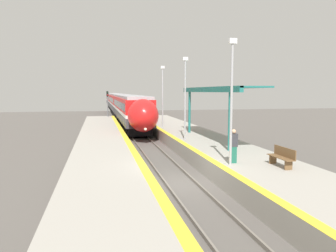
# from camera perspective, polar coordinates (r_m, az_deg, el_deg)

# --- Properties ---
(ground_plane) EXTENTS (120.00, 120.00, 0.00)m
(ground_plane) POSITION_cam_1_polar(r_m,az_deg,el_deg) (15.84, 2.12, -10.01)
(ground_plane) COLOR #56514C
(rail_left) EXTENTS (0.08, 90.00, 0.15)m
(rail_left) POSITION_cam_1_polar(r_m,az_deg,el_deg) (15.66, -0.47, -9.91)
(rail_left) COLOR slate
(rail_left) RESTS_ON ground_plane
(rail_right) EXTENTS (0.08, 90.00, 0.15)m
(rail_right) POSITION_cam_1_polar(r_m,az_deg,el_deg) (16.00, 4.66, -9.58)
(rail_right) COLOR slate
(rail_right) RESTS_ON ground_plane
(train) EXTENTS (2.77, 70.52, 3.91)m
(train) POSITION_cam_1_polar(r_m,az_deg,el_deg) (61.39, -8.57, 3.98)
(train) COLOR black
(train) RESTS_ON ground_plane
(platform_right) EXTENTS (4.43, 64.00, 0.94)m
(platform_right) POSITION_cam_1_polar(r_m,az_deg,el_deg) (17.02, 14.73, -7.44)
(platform_right) COLOR #9E998E
(platform_right) RESTS_ON ground_plane
(platform_left) EXTENTS (3.73, 64.00, 0.94)m
(platform_left) POSITION_cam_1_polar(r_m,az_deg,el_deg) (15.27, -10.68, -8.90)
(platform_left) COLOR #9E998E
(platform_left) RESTS_ON ground_plane
(platform_bench) EXTENTS (0.44, 1.76, 0.89)m
(platform_bench) POSITION_cam_1_polar(r_m,az_deg,el_deg) (15.95, 19.28, -5.01)
(platform_bench) COLOR brown
(platform_bench) RESTS_ON platform_right
(person_waiting) EXTENTS (0.36, 0.22, 1.64)m
(person_waiting) POSITION_cam_1_polar(r_m,az_deg,el_deg) (16.07, 11.34, -3.36)
(person_waiting) COLOR #1E604C
(person_waiting) RESTS_ON platform_right
(railway_signal) EXTENTS (0.28, 0.28, 4.40)m
(railway_signal) POSITION_cam_1_polar(r_m,az_deg,el_deg) (45.77, -10.47, 3.83)
(railway_signal) COLOR #59595E
(railway_signal) RESTS_ON ground_plane
(lamppost_near) EXTENTS (0.36, 0.20, 5.84)m
(lamppost_near) POSITION_cam_1_polar(r_m,az_deg,el_deg) (15.45, 11.02, 5.46)
(lamppost_near) COLOR #9E9EA3
(lamppost_near) RESTS_ON platform_right
(lamppost_mid) EXTENTS (0.36, 0.20, 5.84)m
(lamppost_mid) POSITION_cam_1_polar(r_m,az_deg,el_deg) (23.30, 3.00, 5.72)
(lamppost_mid) COLOR #9E9EA3
(lamppost_mid) RESTS_ON platform_right
(lamppost_far) EXTENTS (0.36, 0.20, 5.84)m
(lamppost_far) POSITION_cam_1_polar(r_m,az_deg,el_deg) (31.36, -0.94, 5.81)
(lamppost_far) COLOR #9E9EA3
(lamppost_far) RESTS_ON platform_right
(station_canopy) EXTENTS (2.02, 11.59, 3.75)m
(station_canopy) POSITION_cam_1_polar(r_m,az_deg,el_deg) (23.43, 8.04, 6.14)
(station_canopy) COLOR #1E6B66
(station_canopy) RESTS_ON platform_right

